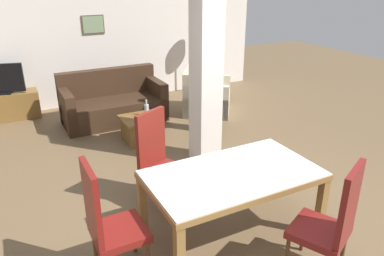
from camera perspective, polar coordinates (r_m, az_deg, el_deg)
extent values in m
plane|color=brown|center=(4.13, 5.85, -15.52)|extent=(18.00, 18.00, 0.00)
cube|color=silver|center=(7.97, -14.21, 13.32)|extent=(7.20, 0.06, 2.70)
cube|color=brown|center=(7.88, -14.85, 15.00)|extent=(0.44, 0.02, 0.36)
cube|color=gray|center=(7.87, -14.83, 14.99)|extent=(0.40, 0.01, 0.32)
cube|color=silver|center=(5.06, 2.14, 8.95)|extent=(0.33, 0.37, 2.70)
cube|color=olive|center=(3.44, 10.51, -10.55)|extent=(1.71, 0.06, 0.06)
cube|color=olive|center=(4.09, 2.73, -4.48)|extent=(1.71, 0.06, 0.06)
cube|color=olive|center=(3.42, -5.55, -10.47)|extent=(0.06, 0.85, 0.06)
cube|color=olive|center=(4.22, 15.66, -4.47)|extent=(0.06, 0.85, 0.06)
cube|color=silver|center=(3.73, 6.28, -6.79)|extent=(1.69, 0.95, 0.01)
cube|color=olive|center=(4.12, 19.06, -11.32)|extent=(0.08, 0.08, 0.65)
cube|color=olive|center=(3.96, -7.54, -11.62)|extent=(0.08, 0.08, 0.65)
cube|color=olive|center=(4.65, 11.41, -6.32)|extent=(0.08, 0.08, 0.65)
cube|color=maroon|center=(3.47, -11.01, -15.32)|extent=(0.46, 0.46, 0.07)
cube|color=maroon|center=(3.23, -15.02, -10.98)|extent=(0.05, 0.44, 0.66)
cylinder|color=#4D3019|center=(3.80, -8.80, -15.78)|extent=(0.04, 0.04, 0.39)
cylinder|color=#4D3019|center=(3.73, -14.55, -17.16)|extent=(0.04, 0.04, 0.39)
cube|color=maroon|center=(3.60, 18.75, -14.71)|extent=(0.61, 0.61, 0.07)
cube|color=maroon|center=(3.36, 22.86, -10.67)|extent=(0.42, 0.23, 0.66)
cylinder|color=#4D3019|center=(3.64, 14.28, -18.29)|extent=(0.04, 0.04, 0.39)
cylinder|color=#4D3019|center=(3.93, 16.58, -15.16)|extent=(0.04, 0.04, 0.39)
cylinder|color=#4D3019|center=(3.85, 22.04, -16.80)|extent=(0.04, 0.04, 0.39)
cube|color=maroon|center=(4.32, -4.06, -6.73)|extent=(0.61, 0.61, 0.07)
cube|color=maroon|center=(4.28, -6.29, -1.60)|extent=(0.42, 0.23, 0.66)
cylinder|color=#4D3019|center=(4.46, -0.49, -9.10)|extent=(0.04, 0.04, 0.39)
cylinder|color=#4D3019|center=(4.21, -3.68, -11.25)|extent=(0.04, 0.04, 0.39)
cylinder|color=#4D3019|center=(4.67, -4.25, -7.61)|extent=(0.04, 0.04, 0.39)
cylinder|color=#4D3019|center=(4.43, -7.49, -9.55)|extent=(0.04, 0.04, 0.39)
cube|color=#372417|center=(7.00, -11.74, 2.63)|extent=(1.81, 0.88, 0.42)
cube|color=#372417|center=(7.18, -12.83, 6.89)|extent=(1.81, 0.18, 0.50)
cube|color=#372417|center=(7.20, -5.54, 4.72)|extent=(0.16, 0.88, 0.69)
cube|color=#372417|center=(6.80, -18.47, 2.54)|extent=(0.16, 0.88, 0.69)
cube|color=beige|center=(7.35, 2.36, 3.99)|extent=(1.23, 1.25, 0.40)
cube|color=beige|center=(7.26, -0.24, 7.27)|extent=(0.68, 0.87, 0.45)
cube|color=beige|center=(7.69, 2.62, 5.79)|extent=(0.78, 0.60, 0.65)
cube|color=beige|center=(6.94, 2.10, 3.93)|extent=(0.78, 0.60, 0.65)
cube|color=brown|center=(6.04, -7.96, 1.39)|extent=(0.58, 0.59, 0.04)
cube|color=brown|center=(6.11, -7.86, -0.37)|extent=(0.50, 0.51, 0.36)
cylinder|color=#B2B7BC|center=(6.07, -6.93, 2.72)|extent=(0.07, 0.07, 0.19)
cylinder|color=#B2B7BC|center=(6.03, -6.99, 3.85)|extent=(0.03, 0.03, 0.07)
cylinder|color=#B7B7BC|center=(6.02, -7.00, 4.22)|extent=(0.03, 0.03, 0.01)
cube|color=brown|center=(7.73, -26.61, 2.90)|extent=(1.18, 0.40, 0.50)
cube|color=black|center=(7.66, -26.96, 4.77)|extent=(0.37, 0.28, 0.03)
cylinder|color=#B7B7BC|center=(8.53, 3.19, 5.27)|extent=(0.33, 0.33, 0.02)
cylinder|color=#B7B7BC|center=(8.33, 3.31, 10.62)|extent=(0.04, 0.04, 1.61)
cylinder|color=#E5BC66|center=(8.19, 3.46, 16.89)|extent=(0.37, 0.37, 0.22)
cylinder|color=#33565F|center=(6.33, 2.19, 2.92)|extent=(0.13, 0.13, 0.82)
cylinder|color=#33565F|center=(6.48, 1.53, 3.39)|extent=(0.13, 0.13, 0.82)
cube|color=#2D1D2A|center=(6.20, 1.95, 9.61)|extent=(0.24, 0.39, 0.65)
sphere|color=tan|center=(6.12, 2.00, 13.61)|extent=(0.22, 0.22, 0.22)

